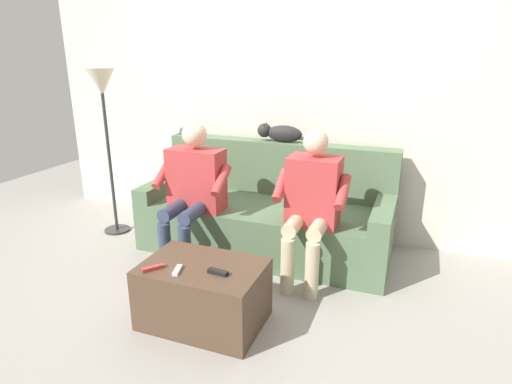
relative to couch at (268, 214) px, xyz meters
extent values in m
plane|color=gray|center=(0.00, 0.76, -0.31)|extent=(8.00, 8.00, 0.00)
cube|color=beige|center=(0.00, -0.49, 0.96)|extent=(5.04, 0.06, 2.54)
cube|color=#516B4C|center=(0.00, 0.16, -0.09)|extent=(1.82, 0.68, 0.43)
cube|color=#516B4C|center=(0.00, -0.28, 0.15)|extent=(2.13, 0.19, 0.91)
cube|color=#516B4C|center=(-0.99, 0.16, -0.03)|extent=(0.16, 0.68, 0.56)
cube|color=#516B4C|center=(0.99, 0.16, -0.03)|extent=(0.16, 0.68, 0.56)
cube|color=#4C3828|center=(0.00, 1.23, -0.10)|extent=(0.76, 0.52, 0.41)
cube|color=#B23838|center=(-0.49, 0.37, 0.38)|extent=(0.38, 0.26, 0.53)
sphere|color=beige|center=(-0.49, 0.37, 0.76)|extent=(0.18, 0.18, 0.18)
cylinder|color=#C6B793|center=(-0.58, 0.53, 0.18)|extent=(0.11, 0.33, 0.11)
cylinder|color=#C6B793|center=(-0.40, 0.53, 0.18)|extent=(0.11, 0.33, 0.11)
cylinder|color=#C6B793|center=(-0.58, 0.70, -0.09)|extent=(0.10, 0.10, 0.43)
cylinder|color=#C6B793|center=(-0.40, 0.70, -0.09)|extent=(0.10, 0.10, 0.43)
cylinder|color=#B23838|center=(-0.72, 0.45, 0.43)|extent=(0.08, 0.27, 0.22)
cylinder|color=#B23838|center=(-0.26, 0.45, 0.43)|extent=(0.08, 0.27, 0.22)
cube|color=#B23838|center=(0.49, 0.39, 0.38)|extent=(0.45, 0.23, 0.51)
sphere|color=beige|center=(0.49, 0.39, 0.75)|extent=(0.20, 0.20, 0.20)
cylinder|color=#333D56|center=(0.40, 0.58, 0.18)|extent=(0.11, 0.38, 0.11)
cylinder|color=#333D56|center=(0.58, 0.58, 0.18)|extent=(0.11, 0.38, 0.11)
cylinder|color=#333D56|center=(0.40, 0.77, -0.09)|extent=(0.10, 0.10, 0.43)
cylinder|color=#333D56|center=(0.58, 0.77, -0.09)|extent=(0.10, 0.10, 0.43)
cylinder|color=#B23838|center=(0.22, 0.47, 0.42)|extent=(0.08, 0.27, 0.22)
cylinder|color=#B23838|center=(0.75, 0.47, 0.42)|extent=(0.08, 0.27, 0.22)
ellipsoid|color=black|center=(-0.05, -0.28, 0.68)|extent=(0.33, 0.12, 0.15)
sphere|color=black|center=(0.14, -0.28, 0.69)|extent=(0.13, 0.13, 0.13)
cone|color=black|center=(0.13, -0.31, 0.75)|extent=(0.04, 0.04, 0.04)
cone|color=black|center=(0.13, -0.25, 0.75)|extent=(0.04, 0.04, 0.04)
cylinder|color=black|center=(-0.27, -0.28, 0.65)|extent=(0.18, 0.03, 0.03)
cube|color=black|center=(-0.14, 1.29, 0.11)|extent=(0.13, 0.05, 0.02)
cube|color=#B73333|center=(0.25, 1.39, 0.11)|extent=(0.11, 0.13, 0.02)
cube|color=white|center=(0.10, 1.36, 0.11)|extent=(0.06, 0.12, 0.02)
cylinder|color=#2D2D2D|center=(1.50, 0.21, -0.30)|extent=(0.24, 0.24, 0.02)
cylinder|color=#333333|center=(1.50, 0.21, 0.39)|extent=(0.03, 0.03, 1.40)
cone|color=beige|center=(1.50, 0.21, 1.12)|extent=(0.25, 0.25, 0.24)
camera|label=1|loc=(-1.18, 3.35, 1.37)|focal=30.07mm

